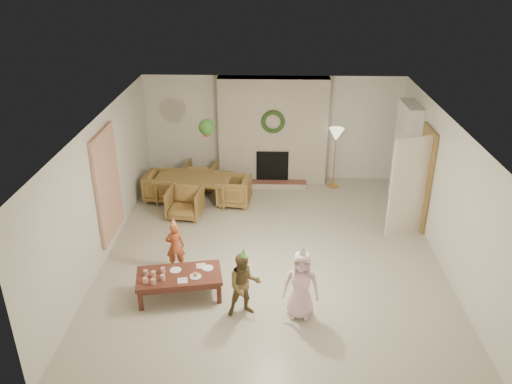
{
  "coord_description": "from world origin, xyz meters",
  "views": [
    {
      "loc": [
        -0.03,
        -8.1,
        5.06
      ],
      "look_at": [
        -0.3,
        0.4,
        1.05
      ],
      "focal_mm": 36.11,
      "sensor_mm": 36.0,
      "label": 1
    }
  ],
  "objects_px": {
    "dining_chair_right": "(234,191)",
    "coffee_table_top": "(179,276)",
    "dining_table": "(194,190)",
    "child_pink": "(301,285)",
    "dining_chair_far": "(201,175)",
    "dining_chair_near": "(185,203)",
    "child_plaid": "(244,285)",
    "dining_chair_left": "(162,186)",
    "child_red": "(175,247)"
  },
  "relations": [
    {
      "from": "coffee_table_top",
      "to": "dining_chair_near",
      "type": "bearing_deg",
      "value": 86.59
    },
    {
      "from": "dining_chair_far",
      "to": "coffee_table_top",
      "type": "xyz_separation_m",
      "value": [
        0.18,
        -4.15,
        0.06
      ]
    },
    {
      "from": "dining_chair_left",
      "to": "coffee_table_top",
      "type": "distance_m",
      "value": 3.65
    },
    {
      "from": "dining_chair_right",
      "to": "child_red",
      "type": "height_order",
      "value": "child_red"
    },
    {
      "from": "dining_table",
      "to": "dining_chair_far",
      "type": "relative_size",
      "value": 2.34
    },
    {
      "from": "dining_chair_near",
      "to": "child_plaid",
      "type": "distance_m",
      "value": 3.44
    },
    {
      "from": "dining_chair_near",
      "to": "dining_chair_far",
      "type": "relative_size",
      "value": 1.0
    },
    {
      "from": "dining_chair_left",
      "to": "dining_chair_right",
      "type": "bearing_deg",
      "value": -90.0
    },
    {
      "from": "dining_chair_left",
      "to": "dining_chair_right",
      "type": "distance_m",
      "value": 1.62
    },
    {
      "from": "child_red",
      "to": "child_plaid",
      "type": "relative_size",
      "value": 0.85
    },
    {
      "from": "dining_table",
      "to": "child_red",
      "type": "relative_size",
      "value": 1.84
    },
    {
      "from": "dining_chair_near",
      "to": "dining_chair_right",
      "type": "xyz_separation_m",
      "value": [
        0.97,
        0.62,
        0.0
      ]
    },
    {
      "from": "child_plaid",
      "to": "coffee_table_top",
      "type": "bearing_deg",
      "value": 145.06
    },
    {
      "from": "dining_chair_near",
      "to": "dining_chair_far",
      "type": "distance_m",
      "value": 1.44
    },
    {
      "from": "dining_table",
      "to": "coffee_table_top",
      "type": "bearing_deg",
      "value": -79.33
    },
    {
      "from": "dining_chair_near",
      "to": "child_plaid",
      "type": "height_order",
      "value": "child_plaid"
    },
    {
      "from": "dining_chair_far",
      "to": "dining_chair_near",
      "type": "bearing_deg",
      "value": 90.0
    },
    {
      "from": "dining_chair_near",
      "to": "child_pink",
      "type": "xyz_separation_m",
      "value": [
        2.25,
        -3.15,
        0.24
      ]
    },
    {
      "from": "dining_chair_far",
      "to": "child_pink",
      "type": "bearing_deg",
      "value": 120.81
    },
    {
      "from": "dining_chair_far",
      "to": "coffee_table_top",
      "type": "height_order",
      "value": "dining_chair_far"
    },
    {
      "from": "dining_chair_near",
      "to": "child_pink",
      "type": "relative_size",
      "value": 0.63
    },
    {
      "from": "dining_chair_far",
      "to": "child_pink",
      "type": "distance_m",
      "value": 5.04
    },
    {
      "from": "dining_chair_near",
      "to": "coffee_table_top",
      "type": "distance_m",
      "value": 2.75
    },
    {
      "from": "coffee_table_top",
      "to": "dining_chair_far",
      "type": "bearing_deg",
      "value": 81.97
    },
    {
      "from": "dining_chair_left",
      "to": "child_plaid",
      "type": "distance_m",
      "value": 4.43
    },
    {
      "from": "dining_chair_left",
      "to": "child_red",
      "type": "height_order",
      "value": "child_red"
    },
    {
      "from": "child_plaid",
      "to": "child_pink",
      "type": "xyz_separation_m",
      "value": [
        0.85,
        -0.02,
        0.03
      ]
    },
    {
      "from": "dining_chair_far",
      "to": "child_red",
      "type": "height_order",
      "value": "child_red"
    },
    {
      "from": "dining_chair_far",
      "to": "coffee_table_top",
      "type": "bearing_deg",
      "value": 98.84
    },
    {
      "from": "dining_chair_near",
      "to": "coffee_table_top",
      "type": "relative_size",
      "value": 0.52
    },
    {
      "from": "child_red",
      "to": "child_pink",
      "type": "relative_size",
      "value": 0.8
    },
    {
      "from": "coffee_table_top",
      "to": "dining_chair_right",
      "type": "bearing_deg",
      "value": 68.74
    },
    {
      "from": "child_pink",
      "to": "dining_chair_right",
      "type": "bearing_deg",
      "value": 115.15
    },
    {
      "from": "dining_table",
      "to": "child_pink",
      "type": "xyz_separation_m",
      "value": [
        2.17,
        -3.87,
        0.27
      ]
    },
    {
      "from": "dining_chair_near",
      "to": "dining_chair_far",
      "type": "xyz_separation_m",
      "value": [
        0.16,
        1.43,
        0.0
      ]
    },
    {
      "from": "dining_table",
      "to": "dining_chair_left",
      "type": "xyz_separation_m",
      "value": [
        -0.71,
        0.08,
        0.03
      ]
    },
    {
      "from": "dining_chair_left",
      "to": "child_red",
      "type": "xyz_separation_m",
      "value": [
        0.78,
        -2.74,
        0.13
      ]
    },
    {
      "from": "child_pink",
      "to": "coffee_table_top",
      "type": "bearing_deg",
      "value": 173.75
    },
    {
      "from": "child_red",
      "to": "coffee_table_top",
      "type": "bearing_deg",
      "value": 92.74
    },
    {
      "from": "child_pink",
      "to": "dining_chair_near",
      "type": "bearing_deg",
      "value": 131.94
    },
    {
      "from": "dining_table",
      "to": "dining_chair_right",
      "type": "height_order",
      "value": "dining_chair_right"
    },
    {
      "from": "dining_chair_near",
      "to": "coffee_table_top",
      "type": "height_order",
      "value": "dining_chair_near"
    },
    {
      "from": "dining_chair_near",
      "to": "coffee_table_top",
      "type": "bearing_deg",
      "value": -76.54
    },
    {
      "from": "dining_chair_far",
      "to": "child_red",
      "type": "xyz_separation_m",
      "value": [
        -0.01,
        -3.38,
        0.13
      ]
    },
    {
      "from": "dining_chair_far",
      "to": "dining_chair_left",
      "type": "distance_m",
      "value": 1.02
    },
    {
      "from": "dining_table",
      "to": "dining_chair_far",
      "type": "height_order",
      "value": "dining_chair_far"
    },
    {
      "from": "dining_table",
      "to": "child_pink",
      "type": "relative_size",
      "value": 1.48
    },
    {
      "from": "dining_chair_left",
      "to": "coffee_table_top",
      "type": "bearing_deg",
      "value": -158.16
    },
    {
      "from": "dining_chair_right",
      "to": "coffee_table_top",
      "type": "distance_m",
      "value": 3.4
    },
    {
      "from": "dining_chair_near",
      "to": "dining_chair_left",
      "type": "height_order",
      "value": "same"
    }
  ]
}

